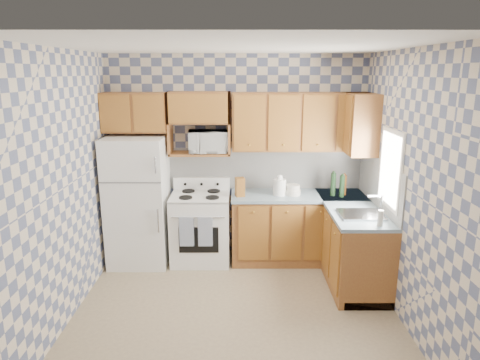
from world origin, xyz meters
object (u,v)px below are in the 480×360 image
Objects in this scene: refrigerator at (138,201)px; electric_kettle at (280,187)px; stove_body at (201,228)px; microwave at (208,142)px.

electric_kettle is at bearing 0.24° from refrigerator.
refrigerator is at bearing -179.76° from electric_kettle.
electric_kettle is at bearing -0.96° from stove_body.
refrigerator is 1.20m from microwave.
stove_body is 1.76× the size of microwave.
stove_body is (0.80, 0.03, -0.39)m from refrigerator.
stove_body is at bearing 179.04° from electric_kettle.
refrigerator is at bearing -178.22° from stove_body.
microwave is 1.10m from electric_kettle.
microwave is (0.91, 0.19, 0.75)m from refrigerator.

